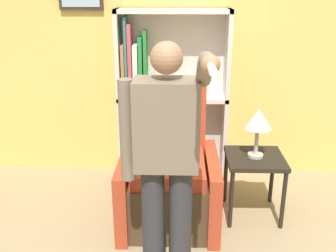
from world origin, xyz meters
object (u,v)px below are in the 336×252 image
Objects in this scene: armchair at (169,178)px; side_table at (255,166)px; person_standing at (166,158)px; table_lamp at (258,121)px; bookcase at (160,101)px.

armchair reaches higher than side_table.
person_standing is (0.00, -0.80, 0.56)m from armchair.
bookcase is at bearing 138.46° from table_lamp.
armchair is (0.12, -0.82, -0.45)m from bookcase.
armchair is 2.81× the size of table_lamp.
person_standing is 1.14m from table_lamp.
table_lamp reaches higher than side_table.
armchair is 0.74m from side_table.
bookcase is 3.09× the size of side_table.
person_standing is at bearing -85.73° from bookcase.
armchair is 2.14× the size of side_table.
table_lamp is at bearing -41.54° from bookcase.
bookcase is at bearing 98.16° from armchair.
bookcase reaches higher than person_standing.
side_table is at bearing 49.94° from person_standing.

